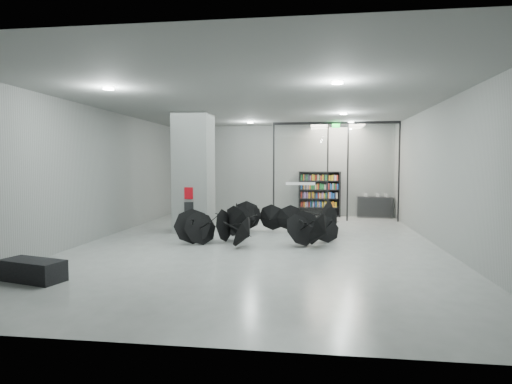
# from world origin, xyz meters

# --- Properties ---
(room) EXTENTS (14.00, 14.02, 4.01)m
(room) POSITION_xyz_m (0.00, 0.00, 2.84)
(room) COLOR gray
(room) RESTS_ON ground
(column) EXTENTS (1.20, 1.20, 4.00)m
(column) POSITION_xyz_m (-2.50, 2.00, 2.00)
(column) COLOR slate
(column) RESTS_ON ground
(fire_cabinet) EXTENTS (0.28, 0.04, 0.38)m
(fire_cabinet) POSITION_xyz_m (-2.50, 1.38, 1.35)
(fire_cabinet) COLOR #A50A07
(fire_cabinet) RESTS_ON column
(info_panel) EXTENTS (0.30, 0.03, 0.42)m
(info_panel) POSITION_xyz_m (-2.50, 1.38, 0.85)
(info_panel) COLOR black
(info_panel) RESTS_ON column
(exit_sign) EXTENTS (0.30, 0.06, 0.15)m
(exit_sign) POSITION_xyz_m (2.40, 5.30, 3.82)
(exit_sign) COLOR #0CE533
(exit_sign) RESTS_ON room
(glass_partition) EXTENTS (5.06, 0.08, 4.00)m
(glass_partition) POSITION_xyz_m (2.39, 5.50, 2.18)
(glass_partition) COLOR silver
(glass_partition) RESTS_ON ground
(bench) EXTENTS (1.39, 0.85, 0.41)m
(bench) POSITION_xyz_m (-3.93, -4.46, 0.21)
(bench) COLOR black
(bench) RESTS_ON ground
(bookshelf) EXTENTS (1.82, 0.51, 1.98)m
(bookshelf) POSITION_xyz_m (1.79, 6.75, 0.99)
(bookshelf) COLOR black
(bookshelf) RESTS_ON ground
(shop_counter) EXTENTS (1.55, 0.78, 0.89)m
(shop_counter) POSITION_xyz_m (4.17, 6.79, 0.45)
(shop_counter) COLOR black
(shop_counter) RESTS_ON ground
(umbrella_cluster) EXTENTS (5.30, 4.04, 1.26)m
(umbrella_cluster) POSITION_xyz_m (-0.00, 0.93, 0.30)
(umbrella_cluster) COLOR black
(umbrella_cluster) RESTS_ON ground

